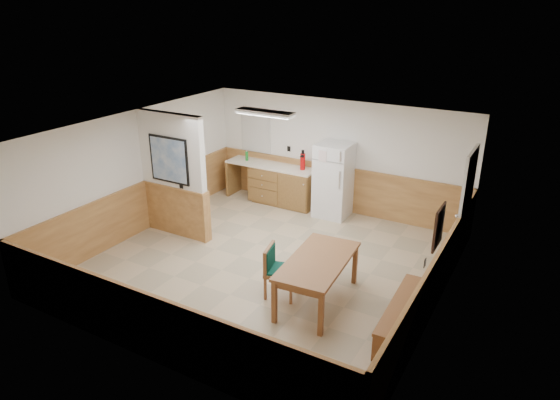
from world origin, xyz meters
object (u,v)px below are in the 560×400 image
Objects in this scene: dining_table at (318,265)px; dining_bench at (403,310)px; soap_bottle at (247,156)px; refrigerator at (333,180)px; dining_chair at (276,267)px; fire_extinguisher at (303,161)px.

dining_bench is (1.40, -0.08, -0.31)m from dining_table.
refrigerator is at bearing -1.35° from soap_bottle.
refrigerator is 7.54× the size of soap_bottle.
soap_bottle is (-2.28, 0.05, 0.19)m from refrigerator.
soap_bottle reaches higher than dining_chair.
soap_bottle is (-2.81, 3.45, 0.51)m from dining_chair.
dining_chair is 4.48m from soap_bottle.
soap_bottle is (-4.88, 3.39, 0.66)m from dining_bench.
dining_chair is (-0.67, -0.14, -0.16)m from dining_table.
fire_extinguisher reaches higher than dining_bench.
dining_bench is at bearing -11.57° from dining_chair.
refrigerator reaches higher than dining_bench.
dining_table is 0.70m from dining_chair.
dining_table is 1.43m from dining_bench.
soap_bottle is (-1.47, -0.05, -0.09)m from fire_extinguisher.
dining_table is at bearing -44.46° from fire_extinguisher.
refrigerator is at bearing 85.78° from dining_chair.
dining_table is 2.07× the size of dining_chair.
refrigerator reaches higher than dining_table.
soap_bottle is at bearing 132.02° from dining_table.
fire_extinguisher is 2.09× the size of soap_bottle.
dining_table is 3.87× the size of fire_extinguisher.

